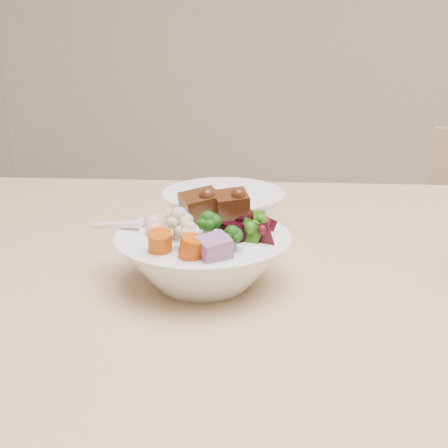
% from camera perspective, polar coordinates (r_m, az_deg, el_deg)
% --- Properties ---
extents(food_bowl, '(0.19, 0.19, 0.10)m').
position_cam_1_polar(food_bowl, '(0.68, -1.76, -2.88)').
color(food_bowl, white).
rests_on(food_bowl, dining_table).
extents(soup_spoon, '(0.09, 0.03, 0.02)m').
position_cam_1_polar(soup_spoon, '(0.69, -7.51, -0.62)').
color(soup_spoon, white).
rests_on(soup_spoon, food_bowl).
extents(side_bowl, '(0.17, 0.17, 0.06)m').
position_cam_1_polar(side_bowl, '(0.85, -0.04, 1.12)').
color(side_bowl, white).
rests_on(side_bowl, dining_table).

